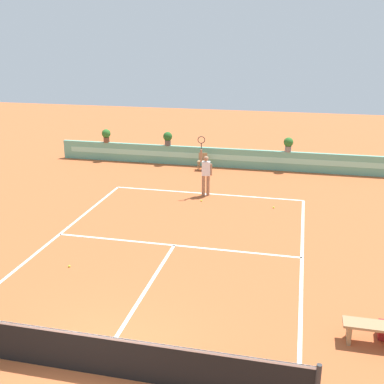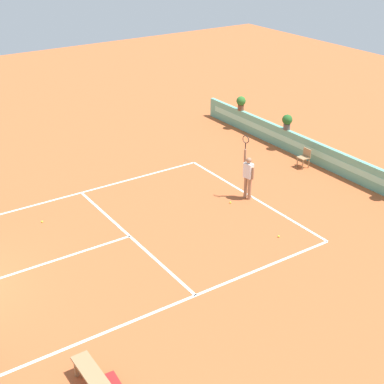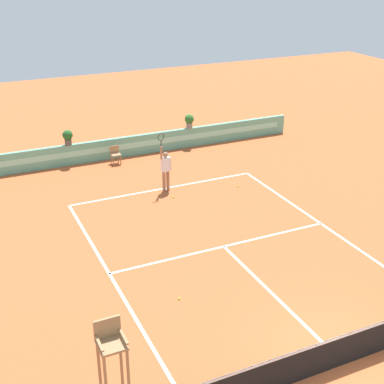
{
  "view_description": "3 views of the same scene",
  "coord_description": "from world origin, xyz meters",
  "px_view_note": "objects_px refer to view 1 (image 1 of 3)",
  "views": [
    {
      "loc": [
        3.78,
        -7.41,
        6.59
      ],
      "look_at": [
        -0.0,
        9.03,
        1.0
      ],
      "focal_mm": 44.6,
      "sensor_mm": 36.0,
      "label": 1
    },
    {
      "loc": [
        15.44,
        -1.33,
        10.25
      ],
      "look_at": [
        -0.0,
        9.03,
        1.0
      ],
      "focal_mm": 53.27,
      "sensor_mm": 36.0,
      "label": 2
    },
    {
      "loc": [
        -7.82,
        -7.91,
        9.38
      ],
      "look_at": [
        -0.0,
        9.03,
        1.0
      ],
      "focal_mm": 50.54,
      "sensor_mm": 36.0,
      "label": 3
    }
  ],
  "objects_px": {
    "potted_plant_left": "(168,138)",
    "potted_plant_far_left": "(106,135)",
    "tennis_player": "(206,172)",
    "bench_courtside": "(380,330)",
    "tennis_ball_by_sideline": "(69,266)",
    "ball_kid_chair": "(202,160)",
    "potted_plant_right": "(288,144)",
    "tennis_ball_near_baseline": "(274,207)",
    "tennis_ball_mid_court": "(201,201)"
  },
  "relations": [
    {
      "from": "potted_plant_left",
      "to": "potted_plant_far_left",
      "type": "bearing_deg",
      "value": 180.0
    },
    {
      "from": "tennis_player",
      "to": "potted_plant_far_left",
      "type": "relative_size",
      "value": 3.57
    },
    {
      "from": "tennis_player",
      "to": "potted_plant_left",
      "type": "bearing_deg",
      "value": 122.37
    },
    {
      "from": "bench_courtside",
      "to": "potted_plant_far_left",
      "type": "height_order",
      "value": "potted_plant_far_left"
    },
    {
      "from": "bench_courtside",
      "to": "tennis_ball_by_sideline",
      "type": "height_order",
      "value": "bench_courtside"
    },
    {
      "from": "ball_kid_chair",
      "to": "tennis_ball_by_sideline",
      "type": "bearing_deg",
      "value": -98.27
    },
    {
      "from": "bench_courtside",
      "to": "potted_plant_right",
      "type": "height_order",
      "value": "potted_plant_right"
    },
    {
      "from": "tennis_ball_near_baseline",
      "to": "potted_plant_right",
      "type": "bearing_deg",
      "value": 87.1
    },
    {
      "from": "ball_kid_chair",
      "to": "tennis_player",
      "type": "bearing_deg",
      "value": -76.36
    },
    {
      "from": "potted_plant_far_left",
      "to": "tennis_ball_by_sideline",
      "type": "bearing_deg",
      "value": -72.55
    },
    {
      "from": "tennis_ball_by_sideline",
      "to": "bench_courtside",
      "type": "bearing_deg",
      "value": -12.57
    },
    {
      "from": "tennis_ball_near_baseline",
      "to": "ball_kid_chair",
      "type": "bearing_deg",
      "value": 128.38
    },
    {
      "from": "bench_courtside",
      "to": "tennis_ball_mid_court",
      "type": "xyz_separation_m",
      "value": [
        -5.83,
        8.52,
        -0.34
      ]
    },
    {
      "from": "tennis_ball_mid_court",
      "to": "potted_plant_right",
      "type": "relative_size",
      "value": 0.09
    },
    {
      "from": "tennis_ball_mid_court",
      "to": "tennis_ball_by_sideline",
      "type": "distance_m",
      "value": 7.14
    },
    {
      "from": "ball_kid_chair",
      "to": "tennis_player",
      "type": "distance_m",
      "value": 4.16
    },
    {
      "from": "ball_kid_chair",
      "to": "potted_plant_far_left",
      "type": "xyz_separation_m",
      "value": [
        -5.49,
        0.73,
        0.93
      ]
    },
    {
      "from": "ball_kid_chair",
      "to": "tennis_player",
      "type": "relative_size",
      "value": 0.33
    },
    {
      "from": "ball_kid_chair",
      "to": "tennis_ball_near_baseline",
      "type": "distance_m",
      "value": 6.36
    },
    {
      "from": "tennis_ball_mid_court",
      "to": "potted_plant_far_left",
      "type": "xyz_separation_m",
      "value": [
        -6.45,
        5.55,
        1.38
      ]
    },
    {
      "from": "potted_plant_left",
      "to": "potted_plant_far_left",
      "type": "height_order",
      "value": "same"
    },
    {
      "from": "ball_kid_chair",
      "to": "tennis_ball_by_sideline",
      "type": "xyz_separation_m",
      "value": [
        -1.66,
        -11.45,
        -0.44
      ]
    },
    {
      "from": "potted_plant_left",
      "to": "tennis_ball_mid_court",
      "type": "bearing_deg",
      "value": -61.68
    },
    {
      "from": "tennis_ball_mid_court",
      "to": "tennis_ball_by_sideline",
      "type": "height_order",
      "value": "same"
    },
    {
      "from": "bench_courtside",
      "to": "tennis_player",
      "type": "relative_size",
      "value": 0.62
    },
    {
      "from": "tennis_ball_mid_court",
      "to": "potted_plant_right",
      "type": "bearing_deg",
      "value": 59.52
    },
    {
      "from": "bench_courtside",
      "to": "potted_plant_right",
      "type": "xyz_separation_m",
      "value": [
        -2.56,
        14.07,
        1.04
      ]
    },
    {
      "from": "potted_plant_far_left",
      "to": "tennis_ball_near_baseline",
      "type": "bearing_deg",
      "value": -31.16
    },
    {
      "from": "potted_plant_right",
      "to": "tennis_player",
      "type": "bearing_deg",
      "value": -124.51
    },
    {
      "from": "tennis_ball_by_sideline",
      "to": "ball_kid_chair",
      "type": "bearing_deg",
      "value": 81.73
    },
    {
      "from": "tennis_ball_mid_court",
      "to": "tennis_player",
      "type": "bearing_deg",
      "value": 89.22
    },
    {
      "from": "ball_kid_chair",
      "to": "tennis_ball_near_baseline",
      "type": "relative_size",
      "value": 12.5
    },
    {
      "from": "tennis_ball_by_sideline",
      "to": "potted_plant_right",
      "type": "relative_size",
      "value": 0.09
    },
    {
      "from": "tennis_ball_by_sideline",
      "to": "potted_plant_far_left",
      "type": "bearing_deg",
      "value": 107.45
    },
    {
      "from": "tennis_ball_mid_court",
      "to": "tennis_ball_near_baseline",
      "type": "bearing_deg",
      "value": -2.95
    },
    {
      "from": "tennis_ball_by_sideline",
      "to": "potted_plant_far_left",
      "type": "xyz_separation_m",
      "value": [
        -3.83,
        12.19,
        1.38
      ]
    },
    {
      "from": "tennis_ball_near_baseline",
      "to": "potted_plant_far_left",
      "type": "relative_size",
      "value": 0.09
    },
    {
      "from": "tennis_ball_mid_court",
      "to": "potted_plant_right",
      "type": "height_order",
      "value": "potted_plant_right"
    },
    {
      "from": "potted_plant_left",
      "to": "tennis_ball_near_baseline",
      "type": "bearing_deg",
      "value": -43.7
    },
    {
      "from": "tennis_ball_by_sideline",
      "to": "potted_plant_left",
      "type": "relative_size",
      "value": 0.09
    },
    {
      "from": "tennis_player",
      "to": "potted_plant_right",
      "type": "height_order",
      "value": "tennis_player"
    },
    {
      "from": "tennis_ball_by_sideline",
      "to": "potted_plant_left",
      "type": "bearing_deg",
      "value": 91.72
    },
    {
      "from": "tennis_ball_near_baseline",
      "to": "tennis_ball_by_sideline",
      "type": "distance_m",
      "value": 8.57
    },
    {
      "from": "tennis_ball_by_sideline",
      "to": "tennis_ball_near_baseline",
      "type": "bearing_deg",
      "value": 49.17
    },
    {
      "from": "tennis_ball_by_sideline",
      "to": "tennis_ball_mid_court",
      "type": "bearing_deg",
      "value": 68.42
    },
    {
      "from": "potted_plant_left",
      "to": "potted_plant_right",
      "type": "bearing_deg",
      "value": 0.0
    },
    {
      "from": "ball_kid_chair",
      "to": "potted_plant_far_left",
      "type": "distance_m",
      "value": 5.62
    },
    {
      "from": "ball_kid_chair",
      "to": "tennis_ball_by_sideline",
      "type": "height_order",
      "value": "ball_kid_chair"
    },
    {
      "from": "tennis_player",
      "to": "tennis_ball_near_baseline",
      "type": "relative_size",
      "value": 38.01
    },
    {
      "from": "bench_courtside",
      "to": "tennis_ball_by_sideline",
      "type": "bearing_deg",
      "value": 167.43
    }
  ]
}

